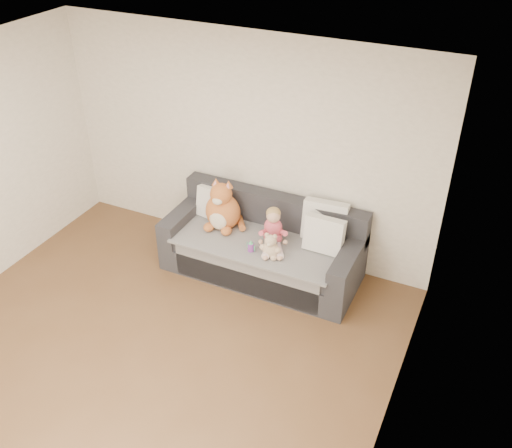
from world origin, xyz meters
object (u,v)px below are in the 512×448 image
(sofa, at_px, (263,248))
(sippy_cup, at_px, (251,246))
(toddler, at_px, (273,230))
(teddy_bear, at_px, (270,248))
(plush_cat, at_px, (222,209))

(sofa, height_order, sippy_cup, sofa)
(sofa, xyz_separation_m, toddler, (0.16, -0.10, 0.35))
(teddy_bear, distance_m, sippy_cup, 0.23)
(teddy_bear, relative_size, sippy_cup, 2.29)
(teddy_bear, bearing_deg, sippy_cup, 172.89)
(sippy_cup, bearing_deg, teddy_bear, -0.96)
(plush_cat, xyz_separation_m, teddy_bear, (0.73, -0.30, -0.11))
(plush_cat, relative_size, teddy_bear, 2.14)
(toddler, bearing_deg, sippy_cup, -152.00)
(toddler, height_order, teddy_bear, toddler)
(toddler, bearing_deg, plush_cat, 148.47)
(toddler, bearing_deg, teddy_bear, -96.85)
(toddler, xyz_separation_m, sippy_cup, (-0.17, -0.21, -0.12))
(toddler, bearing_deg, sofa, 124.58)
(sofa, distance_m, plush_cat, 0.64)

